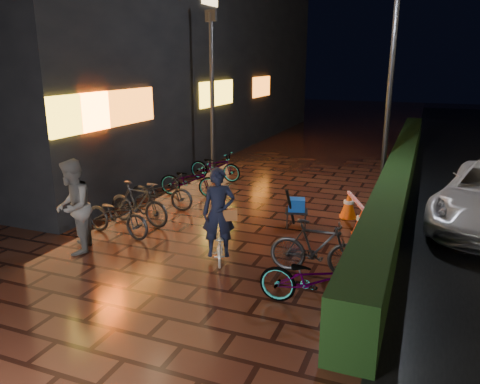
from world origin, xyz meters
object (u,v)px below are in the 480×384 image
at_px(cyclist, 219,227).
at_px(cart_assembly, 296,206).
at_px(traffic_barrier, 355,213).
at_px(bystander_person, 73,207).

distance_m(cyclist, cart_assembly, 2.56).
bearing_deg(traffic_barrier, bystander_person, -143.83).
xyz_separation_m(cyclist, traffic_barrier, (2.16, 2.96, -0.35)).
xyz_separation_m(traffic_barrier, cart_assembly, (-1.28, -0.57, 0.17)).
height_order(cyclist, traffic_barrier, cyclist).
height_order(bystander_person, traffic_barrier, bystander_person).
relative_size(bystander_person, cyclist, 1.04).
bearing_deg(cyclist, cart_assembly, 69.80).
bearing_deg(traffic_barrier, cyclist, -126.06).
bearing_deg(bystander_person, traffic_barrier, 98.16).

